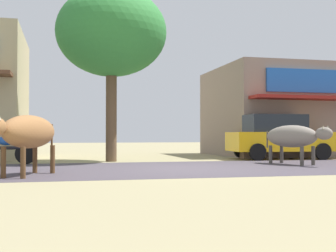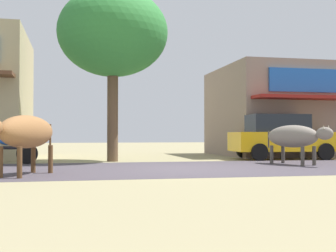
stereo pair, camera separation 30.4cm
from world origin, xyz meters
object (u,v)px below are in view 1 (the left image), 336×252
Objects in this scene: cow_near_brown at (28,132)px; pedestrian_by_shop at (333,133)px; parked_hatchback_car at (278,136)px; roadside_tree at (111,33)px; cow_far_dark at (293,137)px; parked_motorcycle at (5,149)px.

cow_near_brown is 12.81m from pedestrian_by_shop.
parked_hatchback_car is 1.56× the size of cow_near_brown.
roadside_tree is 3.53× the size of pedestrian_by_shop.
pedestrian_by_shop reaches higher than cow_far_dark.
parked_hatchback_car reaches higher than cow_near_brown.
cow_far_dark is at bearing -135.90° from pedestrian_by_shop.
parked_hatchback_car is at bearing -163.23° from pedestrian_by_shop.
roadside_tree is 7.14m from parked_hatchback_car.
cow_near_brown is 1.00× the size of cow_far_dark.
pedestrian_by_shop reaches higher than parked_hatchback_car.
parked_hatchback_car is at bearing 30.20° from cow_near_brown.
parked_motorcycle is (-9.50, -0.86, -0.36)m from parked_hatchback_car.
parked_hatchback_car is 9.55m from parked_motorcycle.
pedestrian_by_shop is at bearing 7.90° from parked_motorcycle.
pedestrian_by_shop reaches higher than cow_near_brown.
roadside_tree is 5.13m from parked_motorcycle.
cow_far_dark is at bearing 15.63° from cow_near_brown.
cow_far_dark is (7.56, 2.12, -0.11)m from cow_near_brown.
cow_near_brown is at bearing -152.89° from pedestrian_by_shop.
pedestrian_by_shop is (2.85, 0.86, 0.14)m from parked_hatchback_car.
parked_hatchback_car is 1.55× the size of cow_far_dark.
parked_motorcycle is 0.76× the size of cow_near_brown.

